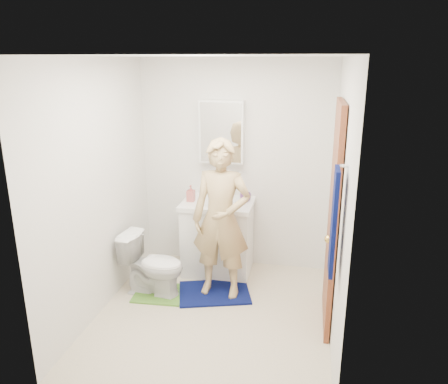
{
  "coord_description": "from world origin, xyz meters",
  "views": [
    {
      "loc": [
        0.84,
        -3.61,
        2.37
      ],
      "look_at": [
        0.06,
        0.25,
        1.17
      ],
      "focal_mm": 35.0,
      "sensor_mm": 36.0,
      "label": 1
    }
  ],
  "objects_px": {
    "medicine_cabinet": "(222,132)",
    "man": "(221,219)",
    "towel": "(334,222)",
    "toothbrush_cup": "(245,197)",
    "toilet": "(153,265)",
    "soap_dispenser": "(191,193)",
    "vanity_cabinet": "(218,239)"
  },
  "relations": [
    {
      "from": "medicine_cabinet",
      "to": "toothbrush_cup",
      "type": "bearing_deg",
      "value": -25.85
    },
    {
      "from": "vanity_cabinet",
      "to": "toilet",
      "type": "relative_size",
      "value": 1.21
    },
    {
      "from": "towel",
      "to": "toilet",
      "type": "xyz_separation_m",
      "value": [
        -1.73,
        0.85,
        -0.92
      ]
    },
    {
      "from": "medicine_cabinet",
      "to": "soap_dispenser",
      "type": "height_order",
      "value": "medicine_cabinet"
    },
    {
      "from": "towel",
      "to": "man",
      "type": "bearing_deg",
      "value": 136.84
    },
    {
      "from": "medicine_cabinet",
      "to": "towel",
      "type": "distance_m",
      "value": 2.11
    },
    {
      "from": "toothbrush_cup",
      "to": "toilet",
      "type": "bearing_deg",
      "value": -139.87
    },
    {
      "from": "toothbrush_cup",
      "to": "vanity_cabinet",
      "type": "bearing_deg",
      "value": -165.12
    },
    {
      "from": "towel",
      "to": "toilet",
      "type": "relative_size",
      "value": 1.21
    },
    {
      "from": "medicine_cabinet",
      "to": "toilet",
      "type": "bearing_deg",
      "value": -122.59
    },
    {
      "from": "towel",
      "to": "man",
      "type": "xyz_separation_m",
      "value": [
        -1.03,
        0.97,
        -0.41
      ]
    },
    {
      "from": "soap_dispenser",
      "to": "man",
      "type": "distance_m",
      "value": 0.66
    },
    {
      "from": "toothbrush_cup",
      "to": "towel",
      "type": "bearing_deg",
      "value": -60.64
    },
    {
      "from": "medicine_cabinet",
      "to": "toothbrush_cup",
      "type": "relative_size",
      "value": 5.55
    },
    {
      "from": "vanity_cabinet",
      "to": "medicine_cabinet",
      "type": "bearing_deg",
      "value": 90.0
    },
    {
      "from": "towel",
      "to": "toothbrush_cup",
      "type": "height_order",
      "value": "towel"
    },
    {
      "from": "vanity_cabinet",
      "to": "man",
      "type": "xyz_separation_m",
      "value": [
        0.15,
        -0.52,
        0.44
      ]
    },
    {
      "from": "medicine_cabinet",
      "to": "man",
      "type": "height_order",
      "value": "medicine_cabinet"
    },
    {
      "from": "toothbrush_cup",
      "to": "man",
      "type": "xyz_separation_m",
      "value": [
        -0.15,
        -0.6,
        -0.06
      ]
    },
    {
      "from": "vanity_cabinet",
      "to": "toothbrush_cup",
      "type": "distance_m",
      "value": 0.59
    },
    {
      "from": "toilet",
      "to": "toothbrush_cup",
      "type": "bearing_deg",
      "value": -43.26
    },
    {
      "from": "towel",
      "to": "toilet",
      "type": "distance_m",
      "value": 2.14
    },
    {
      "from": "soap_dispenser",
      "to": "man",
      "type": "bearing_deg",
      "value": -47.06
    },
    {
      "from": "toilet",
      "to": "soap_dispenser",
      "type": "height_order",
      "value": "soap_dispenser"
    },
    {
      "from": "vanity_cabinet",
      "to": "toothbrush_cup",
      "type": "xyz_separation_m",
      "value": [
        0.3,
        0.08,
        0.5
      ]
    },
    {
      "from": "towel",
      "to": "soap_dispenser",
      "type": "height_order",
      "value": "towel"
    },
    {
      "from": "soap_dispenser",
      "to": "man",
      "type": "height_order",
      "value": "man"
    },
    {
      "from": "toilet",
      "to": "soap_dispenser",
      "type": "xyz_separation_m",
      "value": [
        0.25,
        0.6,
        0.61
      ]
    },
    {
      "from": "toothbrush_cup",
      "to": "soap_dispenser",
      "type": "bearing_deg",
      "value": -169.11
    },
    {
      "from": "toilet",
      "to": "man",
      "type": "height_order",
      "value": "man"
    },
    {
      "from": "toilet",
      "to": "soap_dispenser",
      "type": "distance_m",
      "value": 0.89
    },
    {
      "from": "vanity_cabinet",
      "to": "medicine_cabinet",
      "type": "xyz_separation_m",
      "value": [
        0.0,
        0.22,
        1.2
      ]
    }
  ]
}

